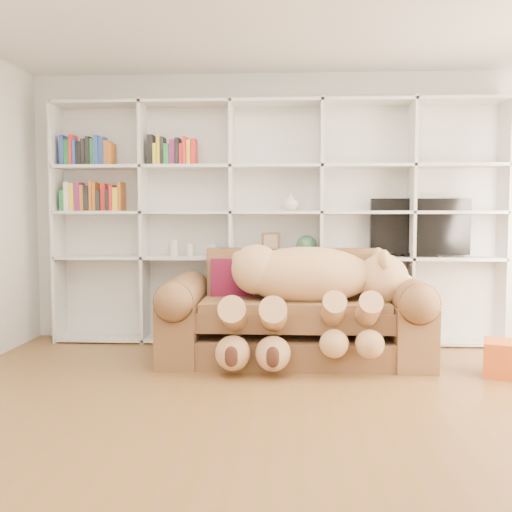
# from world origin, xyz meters

# --- Properties ---
(floor) EXTENTS (5.00, 5.00, 0.00)m
(floor) POSITION_xyz_m (0.00, 0.00, 0.00)
(floor) COLOR brown
(floor) RESTS_ON ground
(wall_back) EXTENTS (5.00, 0.02, 2.70)m
(wall_back) POSITION_xyz_m (0.00, 2.50, 1.35)
(wall_back) COLOR white
(wall_back) RESTS_ON floor
(wall_front) EXTENTS (5.00, 0.02, 2.70)m
(wall_front) POSITION_xyz_m (0.00, -2.50, 1.35)
(wall_front) COLOR white
(wall_front) RESTS_ON floor
(bookshelf) EXTENTS (4.43, 0.35, 2.40)m
(bookshelf) POSITION_xyz_m (-0.24, 2.36, 1.31)
(bookshelf) COLOR silver
(bookshelf) RESTS_ON floor
(sofa) EXTENTS (2.29, 0.99, 0.96)m
(sofa) POSITION_xyz_m (0.17, 1.66, 0.36)
(sofa) COLOR brown
(sofa) RESTS_ON floor
(teddy_bear) EXTENTS (1.67, 0.93, 0.97)m
(teddy_bear) POSITION_xyz_m (0.29, 1.47, 0.66)
(teddy_bear) COLOR tan
(teddy_bear) RESTS_ON sofa
(throw_pillow) EXTENTS (0.39, 0.23, 0.40)m
(throw_pillow) POSITION_xyz_m (-0.39, 1.82, 0.68)
(throw_pillow) COLOR #580F26
(throw_pillow) RESTS_ON sofa
(gift_box) EXTENTS (0.43, 0.42, 0.28)m
(gift_box) POSITION_xyz_m (1.84, 1.19, 0.14)
(gift_box) COLOR #BD4F19
(gift_box) RESTS_ON floor
(tv) EXTENTS (0.97, 0.18, 0.57)m
(tv) POSITION_xyz_m (1.41, 2.35, 1.15)
(tv) COLOR black
(tv) RESTS_ON bookshelf
(picture_frame) EXTENTS (0.18, 0.06, 0.22)m
(picture_frame) POSITION_xyz_m (-0.05, 2.30, 0.99)
(picture_frame) COLOR brown
(picture_frame) RESTS_ON bookshelf
(green_vase) EXTENTS (0.21, 0.21, 0.21)m
(green_vase) POSITION_xyz_m (0.30, 2.30, 0.97)
(green_vase) COLOR #305D3D
(green_vase) RESTS_ON bookshelf
(figurine_tall) EXTENTS (0.09, 0.09, 0.16)m
(figurine_tall) POSITION_xyz_m (-1.02, 2.30, 0.94)
(figurine_tall) COLOR beige
(figurine_tall) RESTS_ON bookshelf
(figurine_short) EXTENTS (0.09, 0.09, 0.12)m
(figurine_short) POSITION_xyz_m (-0.86, 2.30, 0.93)
(figurine_short) COLOR beige
(figurine_short) RESTS_ON bookshelf
(snow_globe) EXTENTS (0.12, 0.12, 0.12)m
(snow_globe) POSITION_xyz_m (-0.63, 2.30, 0.93)
(snow_globe) COLOR silver
(snow_globe) RESTS_ON bookshelf
(shelf_vase) EXTENTS (0.17, 0.17, 0.18)m
(shelf_vase) POSITION_xyz_m (0.15, 2.30, 1.40)
(shelf_vase) COLOR silver
(shelf_vase) RESTS_ON bookshelf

